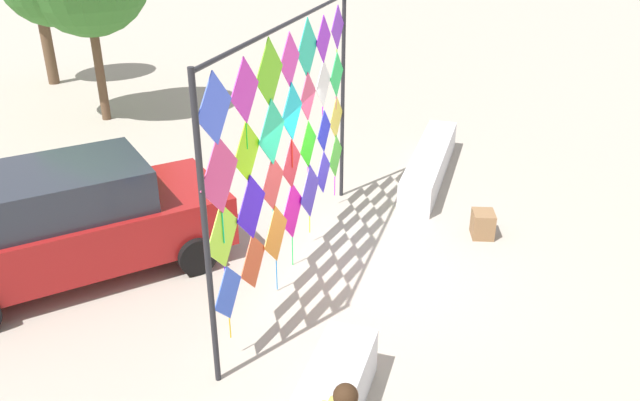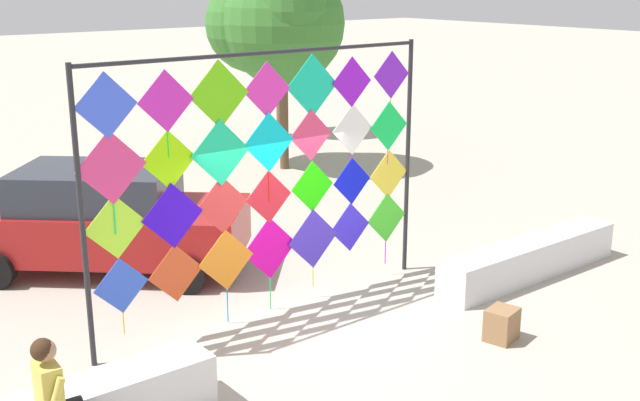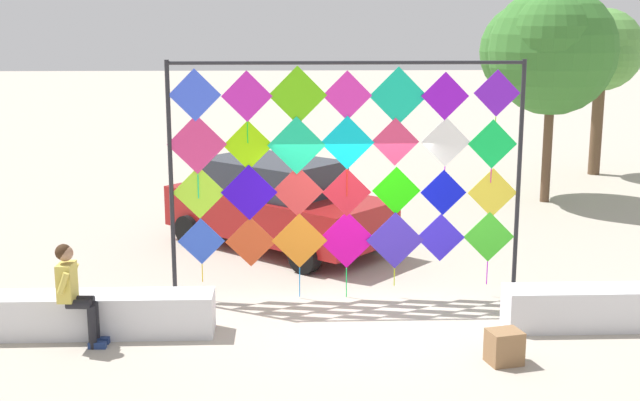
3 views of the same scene
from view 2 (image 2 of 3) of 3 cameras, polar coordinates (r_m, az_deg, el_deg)
name	(u,v)px [view 2 (image 2 of 3)]	position (r m, az deg, el deg)	size (l,w,h in m)	color
ground	(323,333)	(11.01, 0.20, -9.56)	(120.00, 120.00, 0.00)	#ADA393
plaza_ledge_right	(530,258)	(13.34, 14.91, -4.07)	(3.80, 0.61, 0.60)	silver
kite_display_rack	(265,165)	(11.01, -3.96, 2.60)	(5.53, 0.08, 3.82)	#232328
seated_vendor	(58,393)	(8.28, -18.37, -13.02)	(0.65, 0.53, 1.45)	black
parked_car	(105,218)	(13.51, -15.23, -1.26)	(4.59, 4.41, 1.73)	maroon
cardboard_box_large	(502,324)	(11.02, 12.99, -8.71)	(0.42, 0.36, 0.45)	olive
tree_far_right	(284,21)	(24.01, -2.63, 12.81)	(2.29, 2.37, 4.67)	brown
tree_broadleaf	(276,21)	(19.68, -3.23, 12.80)	(3.08, 3.46, 5.16)	brown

